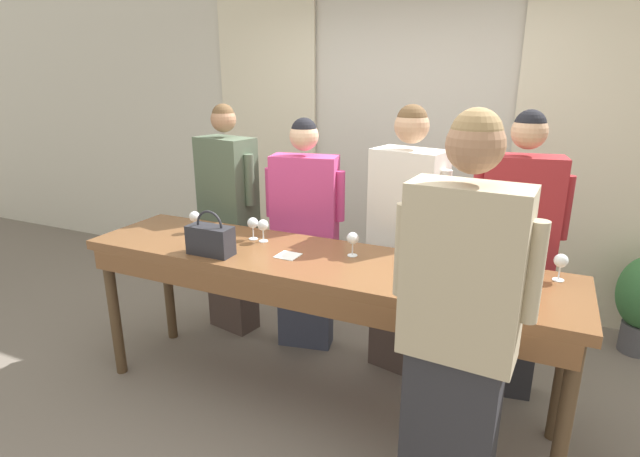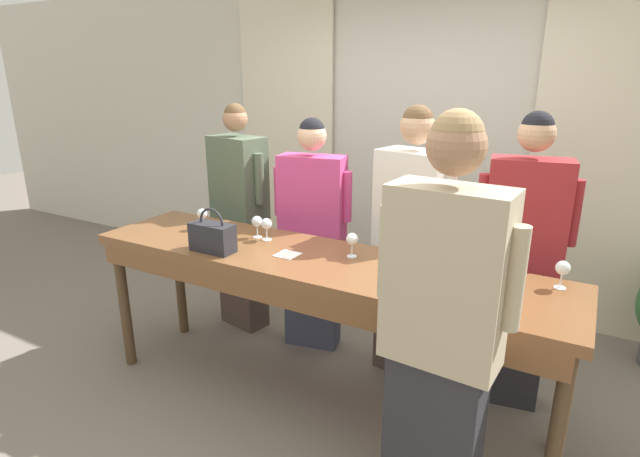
# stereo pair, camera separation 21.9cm
# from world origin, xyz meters

# --- Properties ---
(ground_plane) EXTENTS (18.00, 18.00, 0.00)m
(ground_plane) POSITION_xyz_m (0.00, 0.00, 0.00)
(ground_plane) COLOR #70665B
(wall_back) EXTENTS (12.00, 0.06, 2.80)m
(wall_back) POSITION_xyz_m (0.00, 1.90, 1.40)
(wall_back) COLOR beige
(wall_back) RESTS_ON ground_plane
(curtain_panel_left) EXTENTS (1.00, 0.03, 2.69)m
(curtain_panel_left) POSITION_xyz_m (-1.36, 1.84, 1.34)
(curtain_panel_left) COLOR beige
(curtain_panel_left) RESTS_ON ground_plane
(curtain_panel_right) EXTENTS (1.00, 0.03, 2.69)m
(curtain_panel_right) POSITION_xyz_m (1.36, 1.84, 1.34)
(curtain_panel_right) COLOR beige
(curtain_panel_right) RESTS_ON ground_plane
(tasting_bar) EXTENTS (2.84, 0.67, 0.96)m
(tasting_bar) POSITION_xyz_m (0.00, -0.02, 0.87)
(tasting_bar) COLOR brown
(tasting_bar) RESTS_ON ground_plane
(wine_bottle) EXTENTS (0.08, 0.08, 0.30)m
(wine_bottle) POSITION_xyz_m (0.72, 0.04, 1.07)
(wine_bottle) COLOR black
(wine_bottle) RESTS_ON tasting_bar
(handbag) EXTENTS (0.27, 0.12, 0.26)m
(handbag) POSITION_xyz_m (-0.56, -0.21, 1.05)
(handbag) COLOR #232328
(handbag) RESTS_ON tasting_bar
(wine_glass_front_left) EXTENTS (0.07, 0.07, 0.14)m
(wine_glass_front_left) POSITION_xyz_m (0.19, 0.11, 1.06)
(wine_glass_front_left) COLOR white
(wine_glass_front_left) RESTS_ON tasting_bar
(wine_glass_front_mid) EXTENTS (0.07, 0.07, 0.14)m
(wine_glass_front_mid) POSITION_xyz_m (-0.49, 0.13, 1.06)
(wine_glass_front_mid) COLOR white
(wine_glass_front_mid) RESTS_ON tasting_bar
(wine_glass_front_right) EXTENTS (0.07, 0.07, 0.14)m
(wine_glass_front_right) POSITION_xyz_m (0.71, 0.13, 1.06)
(wine_glass_front_right) COLOR white
(wine_glass_front_right) RESTS_ON tasting_bar
(wine_glass_center_left) EXTENTS (0.07, 0.07, 0.14)m
(wine_glass_center_left) POSITION_xyz_m (-0.41, 0.11, 1.06)
(wine_glass_center_left) COLOR white
(wine_glass_center_left) RESTS_ON tasting_bar
(wine_glass_center_mid) EXTENTS (0.07, 0.07, 0.14)m
(wine_glass_center_mid) POSITION_xyz_m (-0.91, 0.09, 1.06)
(wine_glass_center_mid) COLOR white
(wine_glass_center_mid) RESTS_ON tasting_bar
(wine_glass_center_right) EXTENTS (0.07, 0.07, 0.14)m
(wine_glass_center_right) POSITION_xyz_m (1.26, 0.21, 1.06)
(wine_glass_center_right) COLOR white
(wine_glass_center_right) RESTS_ON tasting_bar
(napkin) EXTENTS (0.13, 0.13, 0.00)m
(napkin) POSITION_xyz_m (-0.15, -0.05, 0.96)
(napkin) COLOR white
(napkin) RESTS_ON tasting_bar
(guest_olive_jacket) EXTENTS (0.54, 0.32, 1.75)m
(guest_olive_jacket) POSITION_xyz_m (-1.01, 0.61, 0.89)
(guest_olive_jacket) COLOR #473833
(guest_olive_jacket) RESTS_ON ground_plane
(guest_pink_top) EXTENTS (0.57, 0.29, 1.68)m
(guest_pink_top) POSITION_xyz_m (-0.37, 0.61, 0.86)
(guest_pink_top) COLOR #383D51
(guest_pink_top) RESTS_ON ground_plane
(guest_cream_sweater) EXTENTS (0.56, 0.35, 1.78)m
(guest_cream_sweater) POSITION_xyz_m (0.36, 0.61, 0.91)
(guest_cream_sweater) COLOR #473833
(guest_cream_sweater) RESTS_ON ground_plane
(guest_striped_shirt) EXTENTS (0.55, 0.28, 1.77)m
(guest_striped_shirt) POSITION_xyz_m (1.02, 0.61, 0.91)
(guest_striped_shirt) COLOR #28282D
(guest_striped_shirt) RESTS_ON ground_plane
(host_pouring) EXTENTS (0.56, 0.25, 1.85)m
(host_pouring) POSITION_xyz_m (0.89, -0.56, 0.96)
(host_pouring) COLOR #28282D
(host_pouring) RESTS_ON ground_plane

